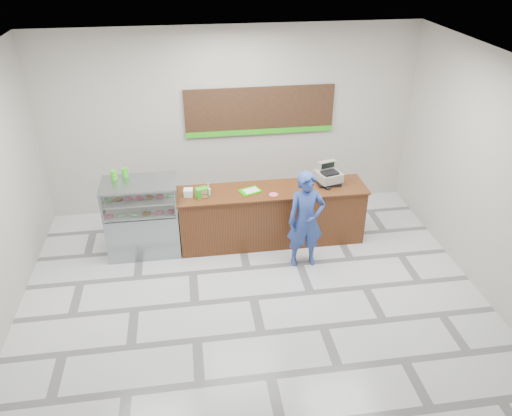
{
  "coord_description": "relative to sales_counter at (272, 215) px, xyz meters",
  "views": [
    {
      "loc": [
        -0.83,
        -5.88,
        4.98
      ],
      "look_at": [
        0.17,
        0.9,
        1.06
      ],
      "focal_mm": 35.0,
      "sensor_mm": 36.0,
      "label": 1
    }
  ],
  "objects": [
    {
      "name": "floor",
      "position": [
        -0.55,
        -1.55,
        -0.52
      ],
      "size": [
        7.0,
        7.0,
        0.0
      ],
      "primitive_type": "plane",
      "color": "silver",
      "rests_on": "ground"
    },
    {
      "name": "back_wall",
      "position": [
        -0.55,
        1.45,
        1.23
      ],
      "size": [
        7.0,
        0.0,
        7.0
      ],
      "primitive_type": "plane",
      "rotation": [
        1.57,
        0.0,
        0.0
      ],
      "color": "#B6B1A7",
      "rests_on": "floor"
    },
    {
      "name": "ceiling",
      "position": [
        -0.55,
        -1.55,
        2.98
      ],
      "size": [
        7.0,
        7.0,
        0.0
      ],
      "primitive_type": "plane",
      "rotation": [
        3.14,
        0.0,
        0.0
      ],
      "color": "silver",
      "rests_on": "back_wall"
    },
    {
      "name": "sales_counter",
      "position": [
        0.0,
        0.0,
        0.0
      ],
      "size": [
        3.26,
        0.76,
        1.03
      ],
      "color": "#5E2F17",
      "rests_on": "floor"
    },
    {
      "name": "display_case",
      "position": [
        -2.22,
        -0.0,
        0.16
      ],
      "size": [
        1.22,
        0.72,
        1.33
      ],
      "color": "gray",
      "rests_on": "floor"
    },
    {
      "name": "menu_board",
      "position": [
        -0.0,
        1.41,
        1.42
      ],
      "size": [
        2.8,
        0.06,
        0.9
      ],
      "color": "black",
      "rests_on": "back_wall"
    },
    {
      "name": "cash_register",
      "position": [
        1.0,
        0.11,
        0.65
      ],
      "size": [
        0.48,
        0.49,
        0.37
      ],
      "rotation": [
        0.0,
        0.0,
        0.28
      ],
      "color": "black",
      "rests_on": "sales_counter"
    },
    {
      "name": "card_terminal",
      "position": [
        0.94,
        -0.09,
        0.53
      ],
      "size": [
        0.08,
        0.16,
        0.04
      ],
      "primitive_type": "cube",
      "rotation": [
        0.0,
        0.0,
        -0.01
      ],
      "color": "black",
      "rests_on": "sales_counter"
    },
    {
      "name": "serving_tray",
      "position": [
        -0.38,
        -0.01,
        0.52
      ],
      "size": [
        0.42,
        0.36,
        0.02
      ],
      "rotation": [
        0.0,
        0.0,
        0.38
      ],
      "color": "#20BB00",
      "rests_on": "sales_counter"
    },
    {
      "name": "napkin_box",
      "position": [
        -1.42,
        -0.03,
        0.58
      ],
      "size": [
        0.16,
        0.16,
        0.13
      ],
      "primitive_type": "cube",
      "rotation": [
        0.0,
        0.0,
        -0.1
      ],
      "color": "white",
      "rests_on": "sales_counter"
    },
    {
      "name": "straw_cup",
      "position": [
        -1.09,
        -0.03,
        0.57
      ],
      "size": [
        0.08,
        0.08,
        0.12
      ],
      "primitive_type": "cylinder",
      "color": "silver",
      "rests_on": "sales_counter"
    },
    {
      "name": "promo_box",
      "position": [
        -1.2,
        -0.1,
        0.6
      ],
      "size": [
        0.22,
        0.18,
        0.17
      ],
      "primitive_type": "cube",
      "rotation": [
        0.0,
        0.0,
        0.3
      ],
      "color": "green",
      "rests_on": "sales_counter"
    },
    {
      "name": "donut_decal",
      "position": [
        -0.01,
        -0.18,
        0.52
      ],
      "size": [
        0.15,
        0.15,
        0.0
      ],
      "primitive_type": "cylinder",
      "color": "#FC5F83",
      "rests_on": "sales_counter"
    },
    {
      "name": "green_cup_left",
      "position": [
        -2.6,
        0.17,
        0.89
      ],
      "size": [
        0.1,
        0.1,
        0.16
      ],
      "primitive_type": "cylinder",
      "color": "green",
      "rests_on": "display_case"
    },
    {
      "name": "green_cup_right",
      "position": [
        -2.44,
        0.25,
        0.89
      ],
      "size": [
        0.1,
        0.1,
        0.16
      ],
      "primitive_type": "cylinder",
      "color": "green",
      "rests_on": "display_case"
    },
    {
      "name": "customer",
      "position": [
        0.42,
        -0.75,
        0.32
      ],
      "size": [
        0.61,
        0.4,
        1.67
      ],
      "primitive_type": "imported",
      "rotation": [
        0.0,
        0.0,
        -0.0
      ],
      "color": "#2B4493",
      "rests_on": "floor"
    }
  ]
}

